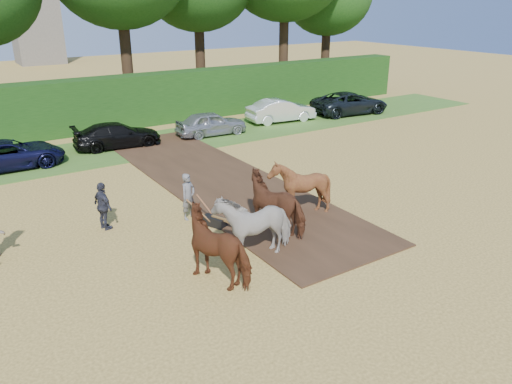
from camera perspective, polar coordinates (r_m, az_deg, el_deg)
ground at (r=14.88m, az=3.93°, el=-7.59°), size 120.00×120.00×0.00m
earth_strip at (r=21.00m, az=-4.27°, el=1.28°), size 4.50×17.00×0.05m
grass_verge at (r=26.59m, az=-14.54°, el=4.91°), size 50.00×5.00×0.03m
hedgerow at (r=30.45m, az=-17.67°, el=9.49°), size 46.00×1.60×3.00m
spectator_far at (r=17.08m, az=-17.06°, el=-1.56°), size 0.62×1.03×1.64m
plough_team at (r=15.50m, az=0.91°, el=-2.31°), size 6.50×5.65×1.97m
parked_cars at (r=26.78m, az=-12.43°, el=6.71°), size 36.33×3.17×1.45m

